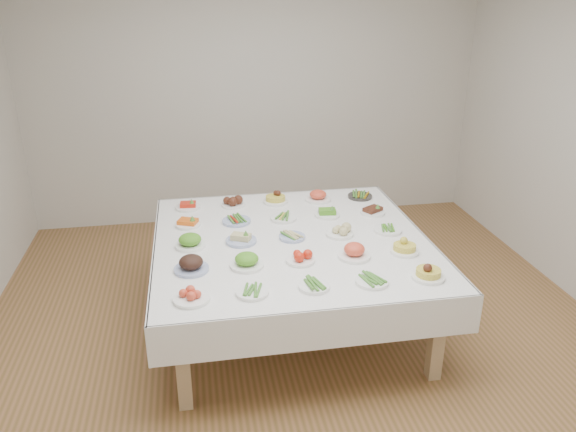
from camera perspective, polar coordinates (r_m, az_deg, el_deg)
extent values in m
plane|color=#93633D|center=(4.55, 1.02, -11.80)|extent=(5.00, 5.00, 0.00)
cube|color=beige|center=(6.34, -3.29, 11.88)|extent=(5.00, 0.02, 2.80)
cube|color=beige|center=(1.82, 17.34, -18.64)|extent=(5.00, 0.02, 2.80)
cube|color=white|center=(4.33, 0.35, -2.70)|extent=(2.07, 2.07, 0.06)
cube|color=white|center=(5.32, -1.66, 0.92)|extent=(2.09, 0.02, 0.28)
cube|color=white|center=(3.50, 3.45, -11.48)|extent=(2.09, 0.01, 0.28)
cube|color=white|center=(4.66, 12.99, -2.91)|extent=(0.02, 2.09, 0.28)
cube|color=white|center=(4.34, -13.31, -4.96)|extent=(0.02, 2.09, 0.28)
cube|color=tan|center=(3.74, -10.65, -14.43)|extent=(0.09, 0.09, 0.69)
cube|color=tan|center=(4.05, 14.89, -11.64)|extent=(0.09, 0.09, 0.69)
cube|color=tan|center=(5.21, -10.70, -3.13)|extent=(0.09, 0.09, 0.69)
cube|color=tan|center=(5.44, 7.62, -1.80)|extent=(0.09, 0.09, 0.69)
cylinder|color=white|center=(3.57, -9.75, -8.31)|extent=(0.23, 0.23, 0.02)
cylinder|color=white|center=(3.59, -3.65, -7.81)|extent=(0.20, 0.20, 0.02)
cylinder|color=white|center=(3.65, 2.66, -7.20)|extent=(0.20, 0.20, 0.02)
cylinder|color=white|center=(3.74, 8.51, -6.63)|extent=(0.22, 0.22, 0.02)
cylinder|color=white|center=(3.87, 14.02, -6.03)|extent=(0.22, 0.22, 0.02)
cylinder|color=#4C66B2|center=(3.91, -9.77, -5.39)|extent=(0.24, 0.24, 0.02)
cylinder|color=white|center=(3.92, -4.20, -5.03)|extent=(0.23, 0.23, 0.02)
cylinder|color=white|center=(3.97, 1.27, -4.57)|extent=(0.20, 0.20, 0.02)
cylinder|color=white|center=(4.06, 6.72, -4.08)|extent=(0.23, 0.23, 0.02)
cylinder|color=white|center=(4.19, 11.72, -3.56)|extent=(0.21, 0.21, 0.02)
cylinder|color=white|center=(4.25, -9.89, -3.00)|extent=(0.22, 0.22, 0.02)
cylinder|color=#4C66B2|center=(4.28, -4.78, -2.57)|extent=(0.23, 0.23, 0.02)
cylinder|color=#4C66B2|center=(4.32, 0.42, -2.19)|extent=(0.20, 0.20, 0.02)
cylinder|color=white|center=(4.40, 5.24, -1.86)|extent=(0.21, 0.21, 0.02)
cylinder|color=white|center=(4.52, 10.08, -1.45)|extent=(0.22, 0.22, 0.02)
cylinder|color=white|center=(4.62, -10.12, -0.90)|extent=(0.20, 0.20, 0.02)
cylinder|color=#4C66B2|center=(4.63, -5.25, -0.57)|extent=(0.23, 0.23, 0.02)
cylinder|color=white|center=(4.67, -0.48, -0.26)|extent=(0.21, 0.21, 0.02)
cylinder|color=white|center=(4.75, 4.00, 0.08)|extent=(0.21, 0.21, 0.02)
cylinder|color=white|center=(4.84, 8.58, 0.34)|extent=(0.21, 0.21, 0.02)
cylinder|color=white|center=(4.97, -10.10, 0.83)|extent=(0.21, 0.21, 0.02)
cylinder|color=white|center=(4.98, -5.56, 1.12)|extent=(0.21, 0.21, 0.02)
cylinder|color=white|center=(5.03, -1.27, 1.44)|extent=(0.22, 0.22, 0.02)
cylinder|color=white|center=(5.09, 3.05, 1.68)|extent=(0.23, 0.23, 0.02)
cylinder|color=#2E2B28|center=(5.19, 7.32, 1.96)|extent=(0.22, 0.22, 0.02)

